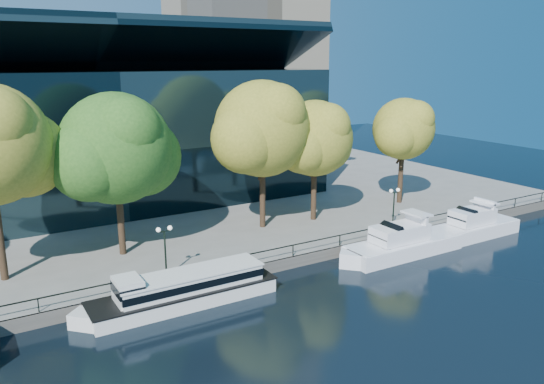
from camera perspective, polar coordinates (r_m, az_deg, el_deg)
ground at (r=40.68m, az=-1.20°, el=-10.89°), size 160.00×160.00×0.00m
promenade at (r=72.74m, az=-15.62°, el=0.30°), size 90.00×67.08×1.00m
railing at (r=42.55m, az=-3.41°, el=-6.92°), size 88.20×0.08×0.99m
convention_building at (r=65.96m, az=-18.34°, el=5.82°), size 50.00×24.57×21.43m
tour_boat at (r=39.06m, az=-9.87°, el=-10.26°), size 14.91×3.33×2.83m
cruiser_near at (r=49.00m, az=13.55°, el=-5.39°), size 12.95×3.34×3.75m
cruiser_far at (r=56.12m, az=20.66°, el=-3.43°), size 11.22×3.11×3.66m
tree_2 at (r=45.17m, az=-16.21°, el=4.29°), size 11.46×9.40×13.71m
tree_3 at (r=50.79m, az=-0.84°, el=6.60°), size 11.52×9.45×14.36m
tree_4 at (r=53.63m, az=4.80°, el=5.61°), size 9.57×7.85×12.31m
tree_5 at (r=61.94m, az=14.08°, el=6.46°), size 8.68×7.12×12.04m
lamp_1 at (r=40.80m, az=-11.47°, el=-5.07°), size 1.26×0.36×4.03m
lamp_2 at (r=52.84m, az=13.00°, el=-0.74°), size 1.26×0.36×4.03m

